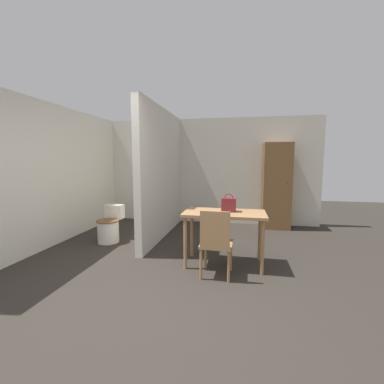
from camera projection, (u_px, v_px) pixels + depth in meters
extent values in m
plane|color=#2D2823|center=(141.00, 308.00, 2.63)|extent=(16.00, 16.00, 0.00)
cube|color=beige|center=(201.00, 171.00, 6.29)|extent=(5.54, 0.12, 2.50)
cube|color=beige|center=(61.00, 174.00, 4.79)|extent=(0.12, 4.85, 2.50)
cube|color=beige|center=(162.00, 174.00, 5.08)|extent=(0.12, 2.57, 2.50)
cube|color=#997047|center=(224.00, 213.00, 3.65)|extent=(1.16, 0.61, 0.04)
cylinder|color=#997047|center=(185.00, 243.00, 3.55)|extent=(0.05, 0.05, 0.74)
cylinder|color=#997047|center=(262.00, 248.00, 3.36)|extent=(0.05, 0.05, 0.74)
cylinder|color=#997047|center=(192.00, 233.00, 4.03)|extent=(0.05, 0.05, 0.74)
cylinder|color=#997047|center=(260.00, 237.00, 3.84)|extent=(0.05, 0.05, 0.74)
cube|color=#997047|center=(217.00, 244.00, 3.34)|extent=(0.42, 0.42, 0.04)
cube|color=#997047|center=(215.00, 230.00, 3.13)|extent=(0.37, 0.04, 0.45)
cylinder|color=#997047|center=(206.00, 254.00, 3.58)|extent=(0.04, 0.04, 0.40)
cylinder|color=#997047|center=(231.00, 256.00, 3.50)|extent=(0.04, 0.04, 0.40)
cylinder|color=#997047|center=(201.00, 264.00, 3.24)|extent=(0.04, 0.04, 0.40)
cylinder|color=#997047|center=(229.00, 267.00, 3.16)|extent=(0.04, 0.04, 0.40)
cylinder|color=silver|center=(108.00, 232.00, 4.74)|extent=(0.39, 0.39, 0.39)
cylinder|color=brown|center=(108.00, 221.00, 4.71)|extent=(0.41, 0.41, 0.02)
cube|color=silver|center=(114.00, 212.00, 4.96)|extent=(0.35, 0.18, 0.27)
cube|color=maroon|center=(229.00, 205.00, 3.68)|extent=(0.20, 0.16, 0.20)
torus|color=maroon|center=(229.00, 198.00, 3.67)|extent=(0.12, 0.01, 0.12)
cube|color=brown|center=(277.00, 186.00, 5.69)|extent=(0.60, 0.47, 1.89)
sphere|color=black|center=(286.00, 183.00, 5.41)|extent=(0.02, 0.02, 0.02)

